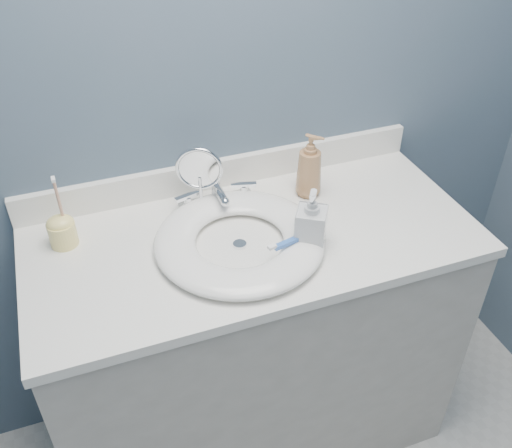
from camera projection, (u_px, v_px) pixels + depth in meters
name	position (u px, v px, depth m)	size (l,w,h in m)	color
back_wall	(219.00, 84.00, 1.55)	(2.20, 0.02, 2.40)	#475A6B
vanity_cabinet	(254.00, 346.00, 1.82)	(1.20, 0.55, 0.85)	#B9B2A9
countertop	(254.00, 239.00, 1.55)	(1.22, 0.57, 0.03)	white
backsplash	(224.00, 172.00, 1.71)	(1.22, 0.02, 0.09)	white
basin	(240.00, 240.00, 1.50)	(0.45, 0.45, 0.04)	white
drain	(240.00, 244.00, 1.51)	(0.04, 0.04, 0.01)	silver
faucet	(217.00, 197.00, 1.64)	(0.25, 0.13, 0.07)	silver
makeup_mirror	(200.00, 176.00, 1.58)	(0.13, 0.08, 0.20)	silver
soap_bottle_amber	(309.00, 165.00, 1.64)	(0.08, 0.08, 0.20)	#A07148
soap_bottle_clear	(311.00, 220.00, 1.46)	(0.08, 0.08, 0.17)	silver
toothbrush_holder	(62.00, 230.00, 1.48)	(0.07, 0.07, 0.21)	#FEE87F
toothbrush_lying	(297.00, 239.00, 1.46)	(0.17, 0.05, 0.02)	#3363B8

